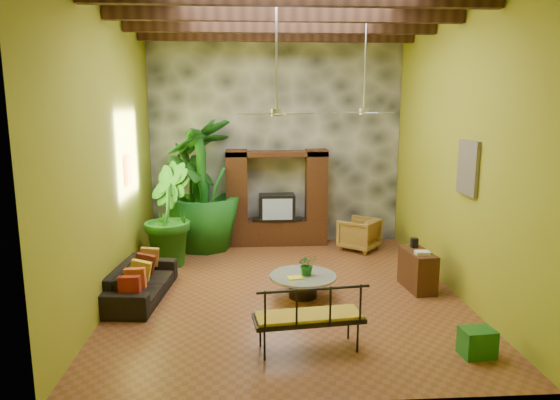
{
  "coord_description": "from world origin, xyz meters",
  "views": [
    {
      "loc": [
        -0.65,
        -8.58,
        3.3
      ],
      "look_at": [
        -0.1,
        0.2,
        1.64
      ],
      "focal_mm": 32.0,
      "sensor_mm": 36.0,
      "label": 1
    }
  ],
  "objects": [
    {
      "name": "tall_plant_b",
      "position": [
        -2.39,
        1.74,
        1.08
      ],
      "size": [
        1.25,
        1.4,
        2.15
      ],
      "primitive_type": "imported",
      "rotation": [
        0.0,
        0.0,
        1.85
      ],
      "color": "#1F6B1C",
      "rests_on": "ground"
    },
    {
      "name": "yellow_tray",
      "position": [
        0.11,
        -0.48,
        0.41
      ],
      "size": [
        0.29,
        0.23,
        0.03
      ],
      "primitive_type": "cube",
      "rotation": [
        0.0,
        0.0,
        0.18
      ],
      "color": "gold",
      "rests_on": "coffee_table"
    },
    {
      "name": "right_wall",
      "position": [
        3.0,
        0.0,
        2.5
      ],
      "size": [
        0.02,
        7.0,
        5.0
      ],
      "primitive_type": "cube",
      "color": "#9B9523",
      "rests_on": "ground"
    },
    {
      "name": "wicker_armchair",
      "position": [
        1.89,
        2.56,
        0.37
      ],
      "size": [
        1.13,
        1.13,
        0.74
      ],
      "primitive_type": "imported",
      "rotation": [
        0.0,
        0.0,
        4.02
      ],
      "color": "brown",
      "rests_on": "ground"
    },
    {
      "name": "ceiling_beams",
      "position": [
        0.0,
        0.0,
        4.78
      ],
      "size": [
        5.95,
        5.36,
        0.22
      ],
      "color": "#351D10",
      "rests_on": "ceiling"
    },
    {
      "name": "ceiling_fan_front",
      "position": [
        -0.2,
        -0.4,
        3.4
      ],
      "size": [
        1.28,
        1.28,
        1.86
      ],
      "color": "#ADACB1",
      "rests_on": "ceiling"
    },
    {
      "name": "back_wall",
      "position": [
        0.0,
        3.5,
        2.5
      ],
      "size": [
        6.0,
        0.02,
        5.0
      ],
      "primitive_type": "cube",
      "color": "#9B9523",
      "rests_on": "ground"
    },
    {
      "name": "wall_art_painting",
      "position": [
        2.96,
        -0.6,
        2.3
      ],
      "size": [
        0.06,
        0.7,
        0.9
      ],
      "primitive_type": "cube",
      "color": "#26558B",
      "rests_on": "right_wall"
    },
    {
      "name": "tall_plant_a",
      "position": [
        -1.99,
        2.88,
        1.24
      ],
      "size": [
        1.41,
        1.57,
        2.48
      ],
      "primitive_type": "imported",
      "rotation": [
        0.0,
        0.0,
        1.07
      ],
      "color": "#1B5716",
      "rests_on": "ground"
    },
    {
      "name": "ground",
      "position": [
        0.0,
        0.0,
        0.0
      ],
      "size": [
        7.0,
        7.0,
        0.0
      ],
      "primitive_type": "plane",
      "color": "brown",
      "rests_on": "ground"
    },
    {
      "name": "iron_bench",
      "position": [
        0.14,
        -2.31,
        0.54
      ],
      "size": [
        1.55,
        0.72,
        0.57
      ],
      "rotation": [
        0.0,
        0.0,
        0.12
      ],
      "color": "black",
      "rests_on": "ground"
    },
    {
      "name": "left_wall",
      "position": [
        -3.0,
        0.0,
        2.5
      ],
      "size": [
        0.02,
        7.0,
        5.0
      ],
      "primitive_type": "cube",
      "color": "#9B9523",
      "rests_on": "ground"
    },
    {
      "name": "ceiling_fan_back",
      "position": [
        1.6,
        1.2,
        3.4
      ],
      "size": [
        1.28,
        1.28,
        1.86
      ],
      "color": "#ADACB1",
      "rests_on": "ceiling"
    },
    {
      "name": "tall_plant_c",
      "position": [
        -1.72,
        2.87,
        1.51
      ],
      "size": [
        2.31,
        2.31,
        3.03
      ],
      "primitive_type": "imported",
      "rotation": [
        0.0,
        0.0,
        4.19
      ],
      "color": "#1A641A",
      "rests_on": "ground"
    },
    {
      "name": "side_console",
      "position": [
        2.4,
        -0.05,
        0.36
      ],
      "size": [
        0.49,
        0.93,
        0.72
      ],
      "primitive_type": "cube",
      "rotation": [
        0.0,
        0.0,
        0.1
      ],
      "color": "#3A2412",
      "rests_on": "ground"
    },
    {
      "name": "sofa",
      "position": [
        -2.56,
        -0.18,
        0.3
      ],
      "size": [
        0.99,
        2.1,
        0.59
      ],
      "primitive_type": "imported",
      "rotation": [
        0.0,
        0.0,
        1.47
      ],
      "color": "black",
      "rests_on": "ground"
    },
    {
      "name": "centerpiece_plant",
      "position": [
        0.34,
        -0.3,
        0.59
      ],
      "size": [
        0.38,
        0.35,
        0.37
      ],
      "primitive_type": "imported",
      "rotation": [
        0.0,
        0.0,
        0.18
      ],
      "color": "#175A1B",
      "rests_on": "coffee_table"
    },
    {
      "name": "wall_art_mask",
      "position": [
        -2.96,
        1.0,
        2.1
      ],
      "size": [
        0.06,
        0.32,
        0.55
      ],
      "primitive_type": "cube",
      "color": "gold",
      "rests_on": "left_wall"
    },
    {
      "name": "stone_accent_wall",
      "position": [
        0.0,
        3.44,
        2.5
      ],
      "size": [
        5.98,
        0.1,
        4.98
      ],
      "primitive_type": "cube",
      "color": "#3C3F44",
      "rests_on": "ground"
    },
    {
      "name": "green_bin",
      "position": [
        2.38,
        -2.55,
        0.19
      ],
      "size": [
        0.46,
        0.36,
        0.38
      ],
      "primitive_type": "cube",
      "rotation": [
        0.0,
        0.0,
        0.09
      ],
      "color": "#1D6D2A",
      "rests_on": "ground"
    },
    {
      "name": "coffee_table",
      "position": [
        0.27,
        -0.31,
        0.26
      ],
      "size": [
        1.17,
        1.17,
        0.4
      ],
      "rotation": [
        0.0,
        0.0,
        -0.09
      ],
      "color": "black",
      "rests_on": "ground"
    },
    {
      "name": "entertainment_center",
      "position": [
        0.0,
        3.14,
        0.97
      ],
      "size": [
        2.4,
        0.55,
        2.3
      ],
      "color": "#33160E",
      "rests_on": "ground"
    },
    {
      "name": "ceiling",
      "position": [
        0.0,
        0.0,
        5.0
      ],
      "size": [
        6.0,
        7.0,
        0.02
      ],
      "primitive_type": "cube",
      "color": "silver",
      "rests_on": "back_wall"
    }
  ]
}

